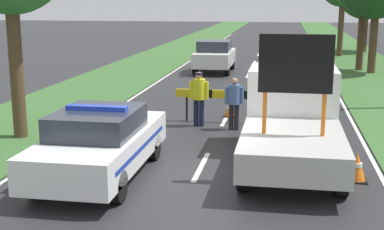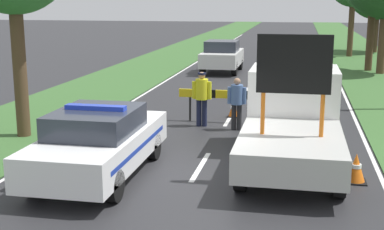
% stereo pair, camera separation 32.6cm
% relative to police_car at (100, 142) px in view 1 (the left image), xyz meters
% --- Properties ---
extents(ground_plane, '(160.00, 160.00, 0.00)m').
position_rel_police_car_xyz_m(ground_plane, '(2.08, 0.57, -0.78)').
color(ground_plane, '#28282B').
extents(lane_markings, '(8.21, 63.91, 0.01)m').
position_rel_police_car_xyz_m(lane_markings, '(2.08, 15.78, -0.78)').
color(lane_markings, silver).
rests_on(lane_markings, ground).
extents(grass_verge_left, '(4.33, 120.00, 0.03)m').
position_rel_police_car_xyz_m(grass_verge_left, '(-4.24, 20.57, -0.77)').
color(grass_verge_left, '#38602D').
rests_on(grass_verge_left, ground).
extents(grass_verge_right, '(4.33, 120.00, 0.03)m').
position_rel_police_car_xyz_m(grass_verge_right, '(8.40, 20.57, -0.77)').
color(grass_verge_right, '#38602D').
rests_on(grass_verge_right, ground).
extents(police_car, '(1.91, 4.73, 1.63)m').
position_rel_police_car_xyz_m(police_car, '(0.00, 0.00, 0.00)').
color(police_car, white).
rests_on(police_car, ground).
extents(work_truck, '(2.19, 5.35, 3.16)m').
position_rel_police_car_xyz_m(work_truck, '(4.16, 1.99, 0.30)').
color(work_truck, white).
rests_on(work_truck, ground).
extents(road_barrier, '(3.56, 0.08, 1.04)m').
position_rel_police_car_xyz_m(road_barrier, '(2.29, 5.78, 0.08)').
color(road_barrier, black).
rests_on(road_barrier, ground).
extents(police_officer, '(0.61, 0.39, 1.69)m').
position_rel_police_car_xyz_m(police_officer, '(1.37, 5.13, 0.22)').
color(police_officer, '#191E38').
rests_on(police_officer, ground).
extents(pedestrian_civilian, '(0.57, 0.36, 1.58)m').
position_rel_police_car_xyz_m(pedestrian_civilian, '(2.48, 4.84, 0.14)').
color(pedestrian_civilian, '#232326').
rests_on(pedestrian_civilian, ground).
extents(traffic_cone_near_police, '(0.38, 0.38, 0.53)m').
position_rel_police_car_xyz_m(traffic_cone_near_police, '(2.18, 6.62, -0.52)').
color(traffic_cone_near_police, black).
rests_on(traffic_cone_near_police, ground).
extents(traffic_cone_centre_front, '(0.46, 0.46, 0.64)m').
position_rel_police_car_xyz_m(traffic_cone_centre_front, '(5.55, 0.67, -0.47)').
color(traffic_cone_centre_front, black).
rests_on(traffic_cone_centre_front, ground).
extents(traffic_cone_near_truck, '(0.35, 0.35, 0.49)m').
position_rel_police_car_xyz_m(traffic_cone_near_truck, '(4.93, 6.95, -0.54)').
color(traffic_cone_near_truck, black).
rests_on(traffic_cone_near_truck, ground).
extents(queued_car_wagon_maroon, '(1.74, 4.58, 1.33)m').
position_rel_police_car_xyz_m(queued_car_wagon_maroon, '(4.02, 10.98, -0.08)').
color(queued_car_wagon_maroon, maroon).
rests_on(queued_car_wagon_maroon, ground).
extents(queued_car_van_white, '(1.89, 4.07, 1.69)m').
position_rel_police_car_xyz_m(queued_car_van_white, '(0.21, 17.55, 0.09)').
color(queued_car_van_white, silver).
rests_on(queued_car_van_white, ground).
extents(queued_car_hatch_blue, '(1.88, 4.31, 1.34)m').
position_rel_police_car_xyz_m(queued_car_hatch_blue, '(4.31, 23.36, -0.08)').
color(queued_car_hatch_blue, navy).
rests_on(queued_car_hatch_blue, ground).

